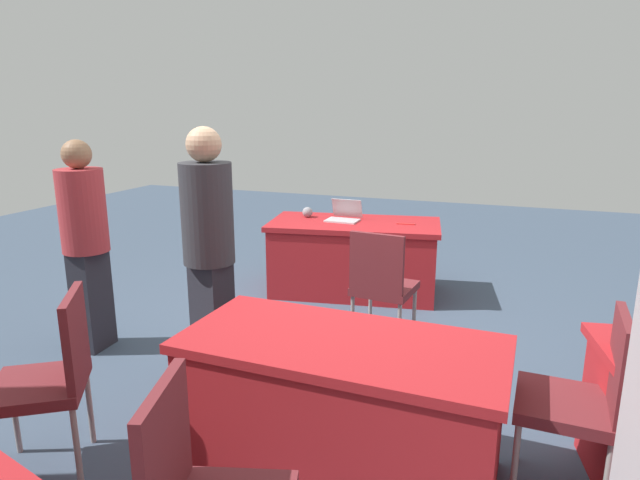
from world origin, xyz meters
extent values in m
plane|color=#3D4C60|center=(0.00, 0.00, 0.00)|extent=(14.40, 14.40, 0.00)
cube|color=#AD1E23|center=(0.30, -1.45, 0.71)|extent=(1.79, 1.11, 0.05)
cube|color=#AD1E23|center=(0.30, -1.45, 0.34)|extent=(1.72, 1.06, 0.68)
cube|color=#AD1E23|center=(-0.46, 1.27, 0.71)|extent=(1.62, 0.80, 0.05)
cube|color=#AD1E23|center=(-0.46, 1.27, 0.34)|extent=(1.56, 0.77, 0.68)
cylinder|color=#9E9993|center=(1.24, 1.74, 0.22)|extent=(0.03, 0.03, 0.44)
cylinder|color=#9E9993|center=(0.72, 1.85, 0.22)|extent=(0.03, 0.03, 0.44)
cylinder|color=#9E9993|center=(0.93, 1.53, 0.22)|extent=(0.03, 0.03, 0.44)
cube|color=maroon|center=(0.98, 1.80, 0.47)|extent=(0.61, 0.61, 0.06)
cube|color=maroon|center=(0.81, 1.68, 0.73)|extent=(0.27, 0.37, 0.45)
cube|color=maroon|center=(-0.19, 2.33, 0.75)|extent=(0.16, 0.41, 0.45)
cylinder|color=#9E9993|center=(-0.12, -0.54, 0.22)|extent=(0.03, 0.03, 0.44)
cylinder|color=#9E9993|center=(-0.50, -0.49, 0.22)|extent=(0.03, 0.03, 0.44)
cylinder|color=#9E9993|center=(-0.08, -0.16, 0.22)|extent=(0.03, 0.03, 0.44)
cylinder|color=#9E9993|center=(-0.46, -0.12, 0.22)|extent=(0.03, 0.03, 0.44)
cube|color=maroon|center=(-0.29, -0.33, 0.47)|extent=(0.48, 0.48, 0.06)
cube|color=maroon|center=(-0.27, -0.13, 0.72)|extent=(0.42, 0.08, 0.45)
cylinder|color=#9E9993|center=(-1.31, 1.24, 0.22)|extent=(0.03, 0.03, 0.44)
cylinder|color=#9E9993|center=(-1.32, 0.86, 0.22)|extent=(0.03, 0.03, 0.44)
cylinder|color=#9E9993|center=(-1.70, 0.88, 0.22)|extent=(0.03, 0.03, 0.44)
cube|color=maroon|center=(-1.50, 1.06, 0.47)|extent=(0.46, 0.46, 0.06)
cube|color=maroon|center=(-1.70, 1.07, 0.73)|extent=(0.06, 0.42, 0.45)
cube|color=#26262D|center=(1.81, 0.53, 0.39)|extent=(0.20, 0.29, 0.79)
cylinder|color=#B23338|center=(1.81, 0.53, 1.10)|extent=(0.36, 0.36, 0.62)
sphere|color=#936B4C|center=(1.81, 0.53, 1.51)|extent=(0.21, 0.21, 0.21)
cube|color=#26262D|center=(0.68, 0.63, 0.42)|extent=(0.33, 0.27, 0.84)
cylinder|color=#333338|center=(0.68, 0.63, 1.17)|extent=(0.44, 0.44, 0.66)
sphere|color=tan|center=(0.68, 0.63, 1.62)|extent=(0.23, 0.23, 0.23)
cube|color=silver|center=(0.42, -1.44, 0.74)|extent=(0.33, 0.23, 0.02)
cube|color=#B7B7BC|center=(0.42, -1.58, 0.84)|extent=(0.32, 0.08, 0.19)
sphere|color=gray|center=(0.83, -1.51, 0.78)|extent=(0.11, 0.11, 0.11)
cube|color=red|center=(-0.20, -1.52, 0.73)|extent=(0.18, 0.05, 0.01)
camera|label=1|loc=(-1.22, 3.62, 1.85)|focal=30.39mm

